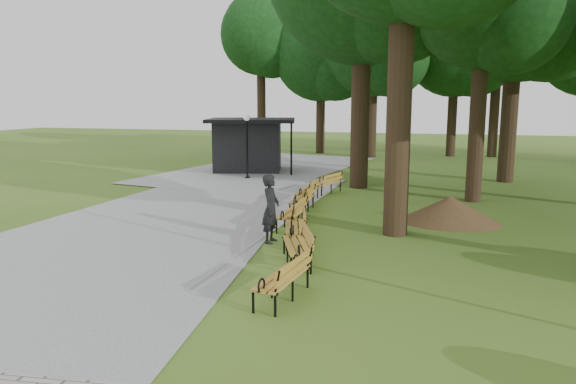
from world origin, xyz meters
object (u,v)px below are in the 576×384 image
(lamp_post, at_px, (247,133))
(bench_2, at_px, (295,227))
(person, at_px, (271,209))
(bench_5, at_px, (307,191))
(dirt_mound, at_px, (450,209))
(kiosk, at_px, (248,145))
(bench_0, at_px, (282,278))
(bench_4, at_px, (302,199))
(bench_3, at_px, (291,214))
(bench_6, at_px, (327,183))
(bench_1, at_px, (297,246))

(lamp_post, height_order, bench_2, lamp_post)
(person, relative_size, bench_5, 0.99)
(bench_2, bearing_deg, lamp_post, -169.44)
(dirt_mound, bearing_deg, kiosk, 135.70)
(dirt_mound, distance_m, bench_0, 8.55)
(bench_2, relative_size, bench_4, 1.00)
(bench_3, height_order, bench_4, same)
(lamp_post, bearing_deg, bench_0, -67.93)
(bench_5, height_order, bench_6, same)
(bench_0, bearing_deg, bench_3, -159.31)
(bench_0, bearing_deg, dirt_mound, 164.75)
(bench_4, bearing_deg, bench_3, 5.63)
(bench_1, bearing_deg, bench_2, 174.73)
(bench_4, bearing_deg, kiosk, -151.57)
(lamp_post, bearing_deg, person, -67.25)
(kiosk, relative_size, dirt_mound, 1.72)
(bench_2, distance_m, bench_4, 4.09)
(bench_1, distance_m, bench_6, 9.79)
(bench_1, relative_size, bench_3, 1.00)
(bench_0, distance_m, bench_6, 12.16)
(bench_4, bearing_deg, bench_2, 10.56)
(lamp_post, bearing_deg, bench_6, -34.15)
(bench_6, bearing_deg, bench_2, 22.22)
(bench_0, bearing_deg, bench_5, -161.99)
(bench_5, bearing_deg, kiosk, -146.52)
(person, bearing_deg, lamp_post, 23.01)
(person, relative_size, bench_6, 0.99)
(kiosk, xyz_separation_m, bench_5, (5.27, -8.16, -0.99))
(bench_1, xyz_separation_m, bench_3, (-1.07, 3.48, 0.00))
(lamp_post, height_order, dirt_mound, lamp_post)
(dirt_mound, bearing_deg, bench_5, 158.72)
(person, xyz_separation_m, dirt_mound, (4.76, 3.87, -0.52))
(dirt_mound, distance_m, bench_1, 6.61)
(bench_0, bearing_deg, bench_4, -161.32)
(bench_3, xyz_separation_m, bench_4, (-0.26, 2.37, 0.00))
(bench_1, distance_m, bench_5, 7.71)
(lamp_post, relative_size, bench_3, 1.67)
(person, xyz_separation_m, bench_2, (0.63, 0.17, -0.50))
(bench_3, relative_size, bench_5, 1.00)
(bench_6, bearing_deg, bench_5, 8.79)
(bench_2, xyz_separation_m, bench_5, (-1.02, 5.70, 0.00))
(lamp_post, xyz_separation_m, bench_1, (5.84, -12.83, -1.84))
(kiosk, bearing_deg, bench_1, -80.90)
(person, distance_m, kiosk, 15.14)
(bench_0, height_order, bench_3, same)
(dirt_mound, distance_m, bench_4, 4.94)
(bench_5, bearing_deg, dirt_mound, 69.37)
(dirt_mound, xyz_separation_m, bench_6, (-4.83, 4.16, 0.02))
(bench_1, height_order, bench_6, same)
(bench_5, relative_size, bench_6, 1.00)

